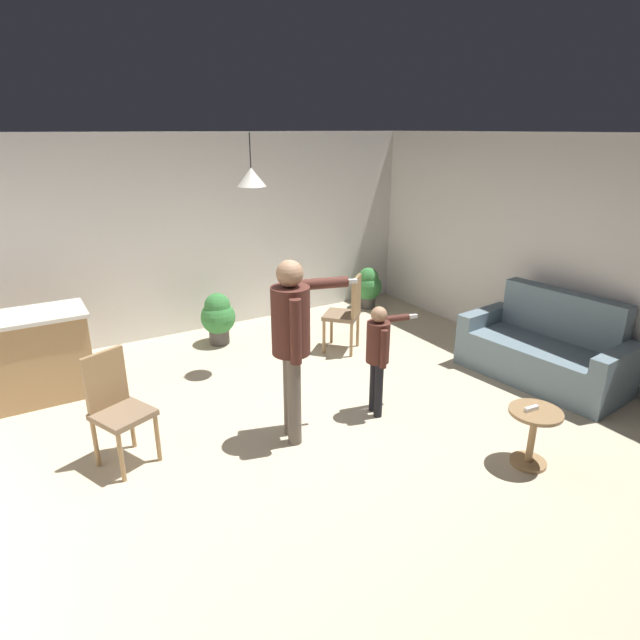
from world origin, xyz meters
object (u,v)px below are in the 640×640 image
(potted_plant_corner, at_px, (368,286))
(dining_chair_near_wall, at_px, (347,311))
(dining_chair_by_counter, at_px, (117,405))
(side_table_by_couch, at_px, (533,431))
(potted_plant_by_wall, at_px, (218,316))
(spare_remote_on_table, at_px, (532,409))
(couch_floral, at_px, (545,351))
(person_child, at_px, (379,349))
(person_adult, at_px, (292,332))
(kitchen_counter, at_px, (27,358))

(potted_plant_corner, bearing_deg, dining_chair_near_wall, -134.52)
(dining_chair_by_counter, bearing_deg, side_table_by_couch, 124.86)
(potted_plant_by_wall, bearing_deg, spare_remote_on_table, -72.18)
(side_table_by_couch, distance_m, spare_remote_on_table, 0.21)
(couch_floral, distance_m, dining_chair_near_wall, 2.39)
(person_child, bearing_deg, potted_plant_by_wall, -152.57)
(person_adult, relative_size, person_child, 1.49)
(kitchen_counter, bearing_deg, person_adult, -45.83)
(potted_plant_by_wall, bearing_deg, kitchen_counter, -168.49)
(dining_chair_near_wall, distance_m, potted_plant_corner, 1.82)
(person_child, xyz_separation_m, potted_plant_by_wall, (-0.69, 2.60, -0.32))
(side_table_by_couch, xyz_separation_m, dining_chair_near_wall, (0.03, 2.89, 0.22))
(potted_plant_by_wall, height_order, spare_remote_on_table, potted_plant_by_wall)
(dining_chair_by_counter, relative_size, spare_remote_on_table, 7.69)
(couch_floral, relative_size, person_adult, 1.10)
(couch_floral, height_order, spare_remote_on_table, couch_floral)
(couch_floral, xyz_separation_m, dining_chair_near_wall, (-1.50, 1.85, 0.21))
(person_adult, relative_size, spare_remote_on_table, 13.13)
(side_table_by_couch, bearing_deg, potted_plant_corner, 72.70)
(couch_floral, distance_m, spare_remote_on_table, 1.88)
(dining_chair_by_counter, relative_size, potted_plant_by_wall, 1.42)
(couch_floral, bearing_deg, person_adult, 76.89)
(kitchen_counter, distance_m, dining_chair_near_wall, 3.66)
(kitchen_counter, xyz_separation_m, dining_chair_by_counter, (0.58, -1.66, 0.07))
(potted_plant_corner, xyz_separation_m, potted_plant_by_wall, (-2.61, -0.21, 0.02))
(dining_chair_by_counter, xyz_separation_m, spare_remote_on_table, (2.96, -1.84, -0.01))
(person_adult, height_order, potted_plant_by_wall, person_adult)
(dining_chair_by_counter, height_order, potted_plant_corner, dining_chair_by_counter)
(couch_floral, height_order, side_table_by_couch, couch_floral)
(dining_chair_by_counter, bearing_deg, person_child, 145.34)
(couch_floral, xyz_separation_m, side_table_by_couch, (-1.53, -1.05, -0.00))
(person_child, bearing_deg, spare_remote_on_table, 35.61)
(kitchen_counter, xyz_separation_m, person_adult, (2.04, -2.10, 0.58))
(kitchen_counter, relative_size, dining_chair_by_counter, 1.26)
(potted_plant_corner, distance_m, potted_plant_by_wall, 2.61)
(couch_floral, distance_m, potted_plant_corner, 3.15)
(person_child, xyz_separation_m, potted_plant_corner, (1.91, 2.80, -0.35))
(side_table_by_couch, distance_m, person_child, 1.56)
(person_adult, bearing_deg, potted_plant_corner, 150.19)
(person_adult, relative_size, dining_chair_by_counter, 1.71)
(kitchen_counter, bearing_deg, side_table_by_couch, -44.53)
(potted_plant_corner, relative_size, potted_plant_by_wall, 0.94)
(couch_floral, distance_m, potted_plant_by_wall, 4.08)
(potted_plant_by_wall, bearing_deg, person_adult, -95.24)
(kitchen_counter, distance_m, dining_chair_by_counter, 1.76)
(potted_plant_corner, bearing_deg, person_child, -124.28)
(person_child, relative_size, potted_plant_by_wall, 1.63)
(person_adult, xyz_separation_m, dining_chair_near_wall, (1.57, 1.48, -0.51))
(side_table_by_couch, height_order, person_child, person_child)
(person_child, distance_m, potted_plant_by_wall, 2.71)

